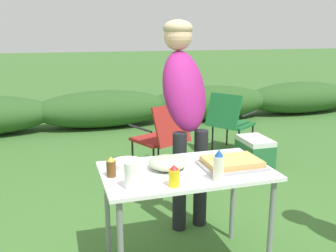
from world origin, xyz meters
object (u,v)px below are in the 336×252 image
object	(u,v)px
camp_chair_green_behind_table	(229,120)
folding_table	(186,180)
mixing_bowl	(167,163)
beer_bottle	(111,167)
cooler_box	(255,151)
plate_stack	(127,164)
standing_person_in_olive_jacket	(184,98)
camp_chair_near_hedge	(162,135)
food_tray	(232,163)
mayo_bottle	(219,166)
mustard_bottle	(174,176)
paper_cup_stack	(131,175)

from	to	relation	value
camp_chair_green_behind_table	folding_table	bearing A→B (deg)	-66.89
mixing_bowl	camp_chair_green_behind_table	size ratio (longest dim) A/B	0.30
beer_bottle	cooler_box	world-z (taller)	beer_bottle
cooler_box	camp_chair_green_behind_table	bearing A→B (deg)	-166.22
plate_stack	standing_person_in_olive_jacket	size ratio (longest dim) A/B	0.12
cooler_box	camp_chair_near_hedge	bearing A→B (deg)	-91.30
camp_chair_near_hedge	camp_chair_green_behind_table	bearing A→B (deg)	-1.21
folding_table	mixing_bowl	xyz separation A→B (m)	(-0.11, 0.05, 0.12)
folding_table	standing_person_in_olive_jacket	world-z (taller)	standing_person_in_olive_jacket
food_tray	standing_person_in_olive_jacket	xyz separation A→B (m)	(-0.09, 0.72, 0.32)
food_tray	camp_chair_near_hedge	world-z (taller)	camp_chair_near_hedge
camp_chair_near_hedge	cooler_box	xyz separation A→B (m)	(1.19, -0.05, -0.30)
mayo_bottle	camp_chair_near_hedge	size ratio (longest dim) A/B	0.24
plate_stack	mayo_bottle	xyz separation A→B (m)	(0.48, -0.41, 0.08)
plate_stack	cooler_box	bearing A→B (deg)	39.98
folding_table	beer_bottle	size ratio (longest dim) A/B	8.43
mustard_bottle	paper_cup_stack	bearing A→B (deg)	169.59
camp_chair_near_hedge	mixing_bowl	bearing A→B (deg)	-129.12
beer_bottle	mustard_bottle	distance (m)	0.41
beer_bottle	camp_chair_green_behind_table	distance (m)	2.97
mayo_bottle	camp_chair_near_hedge	distance (m)	2.09
standing_person_in_olive_jacket	cooler_box	bearing A→B (deg)	32.71
paper_cup_stack	beer_bottle	size ratio (longest dim) A/B	1.20
paper_cup_stack	mustard_bottle	size ratio (longest dim) A/B	1.19
paper_cup_stack	mayo_bottle	distance (m)	0.52
mixing_bowl	camp_chair_near_hedge	distance (m)	1.85
food_tray	beer_bottle	size ratio (longest dim) A/B	3.14
cooler_box	food_tray	bearing A→B (deg)	-33.48
folding_table	mayo_bottle	xyz separation A→B (m)	(0.12, -0.24, 0.17)
food_tray	mixing_bowl	size ratio (longest dim) A/B	1.64
mustard_bottle	standing_person_in_olive_jacket	bearing A→B (deg)	67.33
mixing_bowl	standing_person_in_olive_jacket	xyz separation A→B (m)	(0.33, 0.63, 0.31)
plate_stack	paper_cup_stack	bearing A→B (deg)	-97.12
beer_bottle	folding_table	bearing A→B (deg)	-2.15
folding_table	mustard_bottle	distance (m)	0.32
food_tray	mayo_bottle	distance (m)	0.27
folding_table	mayo_bottle	distance (m)	0.32
plate_stack	camp_chair_green_behind_table	distance (m)	2.77
food_tray	mayo_bottle	world-z (taller)	mayo_bottle
cooler_box	mixing_bowl	bearing A→B (deg)	-43.07
folding_table	beer_bottle	distance (m)	0.51
standing_person_in_olive_jacket	mayo_bottle	bearing A→B (deg)	-103.04
mixing_bowl	mustard_bottle	size ratio (longest dim) A/B	1.89
food_tray	mustard_bottle	bearing A→B (deg)	-157.53
food_tray	standing_person_in_olive_jacket	distance (m)	0.79
plate_stack	camp_chair_green_behind_table	bearing A→B (deg)	49.53
food_tray	camp_chair_near_hedge	size ratio (longest dim) A/B	0.49
beer_bottle	mustard_bottle	size ratio (longest dim) A/B	0.99
mustard_bottle	camp_chair_green_behind_table	xyz separation A→B (m)	(1.59, 2.51, -0.33)
food_tray	plate_stack	distance (m)	0.70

